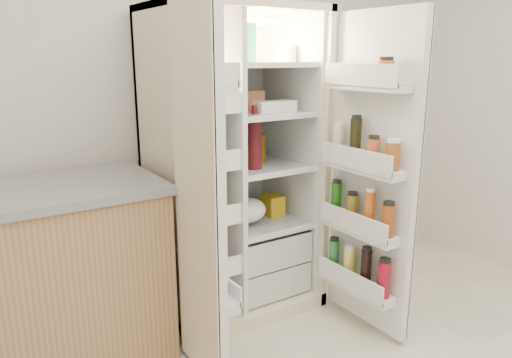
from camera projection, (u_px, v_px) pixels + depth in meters
wall_back at (197, 84)px, 3.08m from camera, size 4.00×0.02×2.70m
refrigerator at (232, 187)px, 2.97m from camera, size 0.92×0.70×1.80m
freezer_door at (200, 201)px, 2.18m from camera, size 0.15×0.40×1.72m
fridge_door at (371, 181)px, 2.62m from camera, size 0.17×0.58×1.72m
kitchen_counter at (31, 282)px, 2.34m from camera, size 1.28×0.68×0.93m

